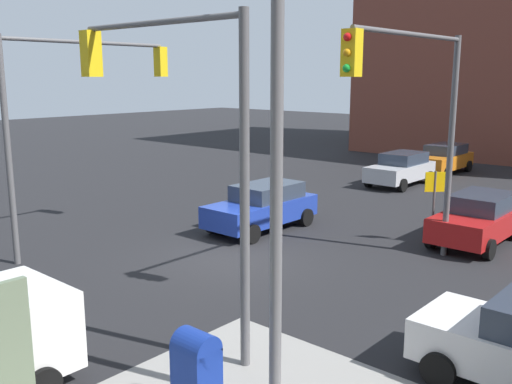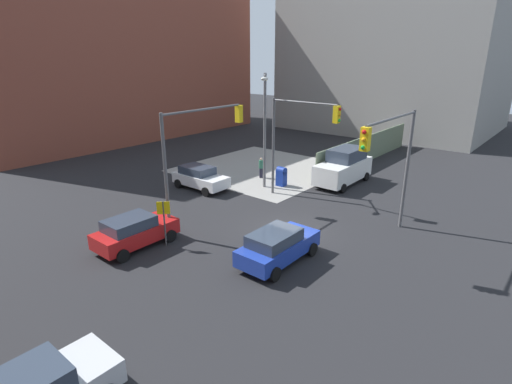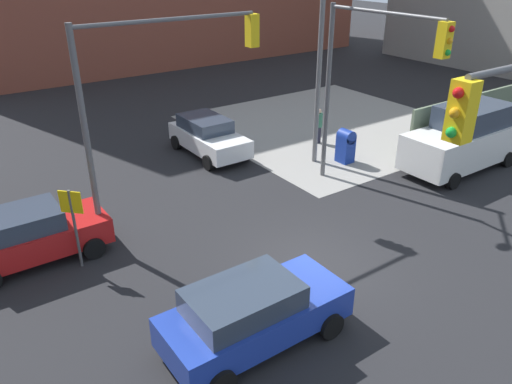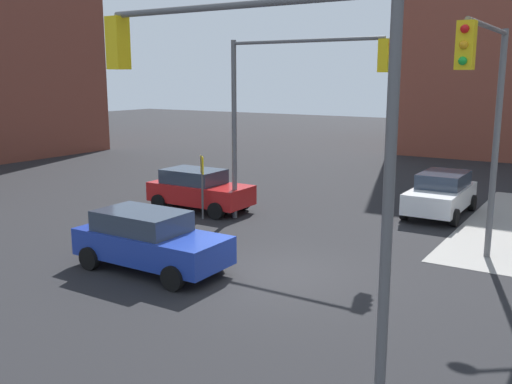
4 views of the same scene
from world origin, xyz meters
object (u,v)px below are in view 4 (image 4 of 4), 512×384
coupe_blue (149,240)px  hatchback_white (441,193)px  traffic_signal_nw_corner (290,93)px  traffic_signal_ne_corner (487,102)px  sedan_red (199,189)px  traffic_signal_se_corner (261,110)px

coupe_blue → hatchback_white: size_ratio=1.03×
traffic_signal_nw_corner → coupe_blue: (-0.93, -6.13, -3.82)m
traffic_signal_ne_corner → coupe_blue: 9.52m
sedan_red → hatchback_white: size_ratio=0.98×
sedan_red → traffic_signal_se_corner: bearing=-47.1°
traffic_signal_nw_corner → coupe_blue: size_ratio=1.49×
traffic_signal_ne_corner → coupe_blue: size_ratio=1.49×
traffic_signal_nw_corner → sedan_red: traffic_signal_nw_corner is taller
traffic_signal_nw_corner → traffic_signal_ne_corner: 6.96m
traffic_signal_se_corner → sedan_red: bearing=132.9°
sedan_red → hatchback_white: 9.40m
coupe_blue → hatchback_white: same height
coupe_blue → traffic_signal_ne_corner: bearing=29.2°
traffic_signal_nw_corner → traffic_signal_ne_corner: bearing=-15.6°
coupe_blue → sedan_red: (-3.29, 6.43, -0.00)m
traffic_signal_se_corner → sedan_red: 13.26m
traffic_signal_nw_corner → traffic_signal_ne_corner: size_ratio=1.00×
traffic_signal_se_corner → traffic_signal_ne_corner: bearing=72.2°
traffic_signal_se_corner → traffic_signal_ne_corner: size_ratio=1.00×
traffic_signal_ne_corner → sedan_red: traffic_signal_ne_corner is taller
traffic_signal_se_corner → coupe_blue: 7.17m
coupe_blue → sedan_red: bearing=117.1°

